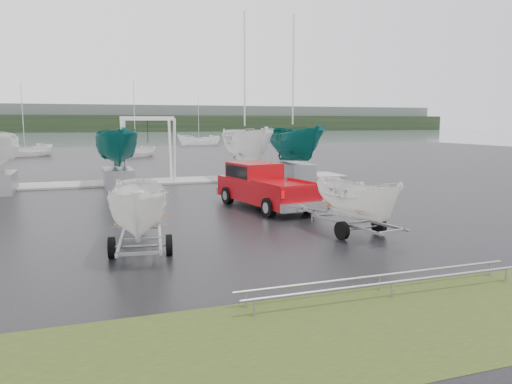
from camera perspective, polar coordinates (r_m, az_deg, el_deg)
name	(u,v)px	position (r m, az deg, el deg)	size (l,w,h in m)	color
ground_plane	(149,224)	(19.17, -12.16, -3.61)	(120.00, 120.00, 0.00)	black
lake	(91,138)	(118.72, -18.38, 5.83)	(300.00, 300.00, 0.00)	slate
grass_verge	(234,349)	(8.84, -2.56, -17.54)	(40.00, 40.00, 0.00)	#243113
dock	(121,183)	(31.95, -15.15, 1.02)	(30.00, 3.00, 0.12)	#999994
treeline	(86,124)	(188.65, -18.86, 7.41)	(300.00, 8.00, 6.00)	black
far_hill	(85,118)	(196.66, -18.92, 8.00)	(300.00, 6.00, 10.00)	#4C5651
pickup_truck	(262,185)	(22.27, 0.68, 0.85)	(2.96, 6.14, 1.96)	maroon
trailer_hitched	(359,165)	(16.87, 11.66, 3.05)	(1.86, 3.75, 4.39)	gray
trailer_parked	(138,164)	(14.48, -13.32, 3.15)	(1.88, 3.73, 4.85)	gray
boat_hoist	(148,140)	(31.91, -12.25, 5.83)	(3.30, 2.18, 4.12)	silver
keelboat_1	(116,123)	(29.91, -15.69, 7.60)	(2.35, 3.20, 7.36)	gray
keelboat_2	(247,123)	(31.24, -1.01, 7.93)	(2.36, 3.20, 10.52)	gray
keelboat_3	(296,120)	(32.75, 4.57, 8.18)	(2.45, 3.20, 10.62)	gray
mast_rack_2	(386,279)	(11.63, 14.64, -9.59)	(7.00, 0.56, 0.06)	gray
moored_boat_1	(25,156)	(60.39, -24.86, 3.72)	(3.05, 3.02, 11.05)	silver
moored_boat_2	(136,157)	(55.58, -13.58, 3.93)	(2.79, 2.78, 10.64)	silver
moored_boat_3	(199,145)	(82.58, -6.54, 5.39)	(3.12, 3.06, 11.49)	silver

